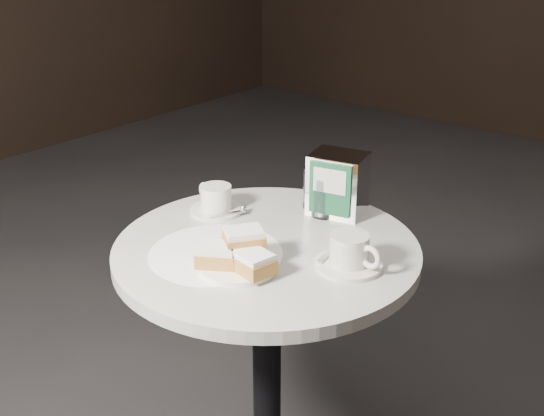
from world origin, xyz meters
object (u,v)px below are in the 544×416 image
(coffee_cup_right, at_px, (350,253))
(water_glass_left, at_px, (316,188))
(cafe_table, at_px, (267,318))
(water_glass_right, at_px, (324,197))
(beignet_plate, at_px, (238,257))
(napkin_dispenser, at_px, (338,184))
(coffee_cup_left, at_px, (216,200))

(coffee_cup_right, bearing_deg, water_glass_left, 143.32)
(cafe_table, bearing_deg, water_glass_right, 89.05)
(beignet_plate, xyz_separation_m, water_glass_left, (-0.07, 0.37, 0.02))
(beignet_plate, relative_size, napkin_dispenser, 1.32)
(coffee_cup_left, relative_size, water_glass_right, 1.54)
(napkin_dispenser, bearing_deg, coffee_cup_right, -63.83)
(napkin_dispenser, bearing_deg, water_glass_right, -129.44)
(coffee_cup_left, height_order, water_glass_left, water_glass_left)
(coffee_cup_left, distance_m, napkin_dispenser, 0.31)
(beignet_plate, height_order, water_glass_left, water_glass_left)
(coffee_cup_right, distance_m, water_glass_right, 0.27)
(beignet_plate, bearing_deg, coffee_cup_left, 142.60)
(cafe_table, height_order, water_glass_left, water_glass_left)
(beignet_plate, relative_size, water_glass_right, 1.99)
(beignet_plate, relative_size, coffee_cup_right, 1.28)
(coffee_cup_right, height_order, water_glass_left, water_glass_left)
(coffee_cup_right, bearing_deg, beignet_plate, -133.64)
(beignet_plate, height_order, water_glass_right, water_glass_right)
(cafe_table, height_order, beignet_plate, beignet_plate)
(cafe_table, height_order, coffee_cup_right, coffee_cup_right)
(beignet_plate, distance_m, napkin_dispenser, 0.38)
(cafe_table, relative_size, water_glass_right, 7.22)
(beignet_plate, relative_size, water_glass_left, 1.89)
(coffee_cup_left, bearing_deg, coffee_cup_right, 8.24)
(coffee_cup_left, relative_size, coffee_cup_right, 1.00)
(cafe_table, distance_m, napkin_dispenser, 0.37)
(water_glass_right, bearing_deg, napkin_dispenser, 64.40)
(cafe_table, relative_size, water_glass_left, 6.89)
(water_glass_left, height_order, water_glass_right, water_glass_left)
(beignet_plate, height_order, coffee_cup_left, beignet_plate)
(water_glass_right, height_order, napkin_dispenser, napkin_dispenser)
(beignet_plate, height_order, coffee_cup_right, beignet_plate)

